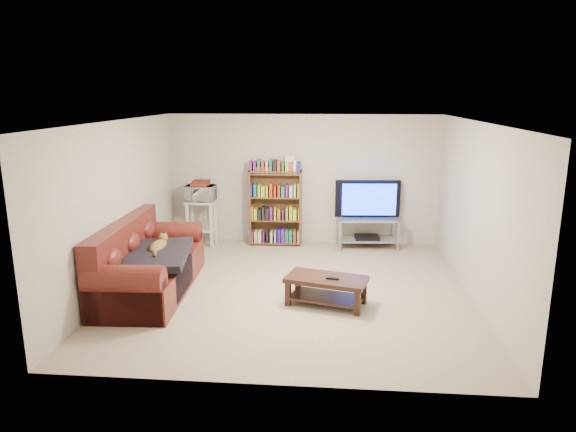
# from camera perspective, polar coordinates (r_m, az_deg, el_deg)

# --- Properties ---
(floor) EXTENTS (5.00, 5.00, 0.00)m
(floor) POSITION_cam_1_polar(r_m,az_deg,el_deg) (7.50, 0.50, -8.19)
(floor) COLOR tan
(floor) RESTS_ON ground
(ceiling) EXTENTS (5.00, 5.00, 0.00)m
(ceiling) POSITION_cam_1_polar(r_m,az_deg,el_deg) (6.98, 0.54, 10.46)
(ceiling) COLOR white
(ceiling) RESTS_ON ground
(wall_back) EXTENTS (5.00, 0.00, 5.00)m
(wall_back) POSITION_cam_1_polar(r_m,az_deg,el_deg) (9.59, 1.69, 4.07)
(wall_back) COLOR beige
(wall_back) RESTS_ON ground
(wall_front) EXTENTS (5.00, 0.00, 5.00)m
(wall_front) POSITION_cam_1_polar(r_m,az_deg,el_deg) (4.74, -1.86, -5.82)
(wall_front) COLOR beige
(wall_front) RESTS_ON ground
(wall_left) EXTENTS (0.00, 5.00, 5.00)m
(wall_left) POSITION_cam_1_polar(r_m,az_deg,el_deg) (7.74, -18.26, 1.11)
(wall_left) COLOR beige
(wall_left) RESTS_ON ground
(wall_right) EXTENTS (0.00, 5.00, 5.00)m
(wall_right) POSITION_cam_1_polar(r_m,az_deg,el_deg) (7.38, 20.25, 0.38)
(wall_right) COLOR beige
(wall_right) RESTS_ON ground
(sofa) EXTENTS (1.14, 2.43, 1.02)m
(sofa) POSITION_cam_1_polar(r_m,az_deg,el_deg) (7.63, -15.61, -5.51)
(sofa) COLOR #5D1D18
(sofa) RESTS_ON floor
(blanket) EXTENTS (1.07, 1.30, 0.20)m
(blanket) POSITION_cam_1_polar(r_m,az_deg,el_deg) (7.35, -14.66, -4.24)
(blanket) COLOR black
(blanket) RESTS_ON sofa
(cat) EXTENTS (0.29, 0.66, 0.20)m
(cat) POSITION_cam_1_polar(r_m,az_deg,el_deg) (7.53, -14.22, -3.31)
(cat) COLOR brown
(cat) RESTS_ON sofa
(coffee_table) EXTENTS (1.16, 0.78, 0.39)m
(coffee_table) POSITION_cam_1_polar(r_m,az_deg,el_deg) (6.93, 4.28, -7.71)
(coffee_table) COLOR black
(coffee_table) RESTS_ON floor
(remote) EXTENTS (0.18, 0.07, 0.02)m
(remote) POSITION_cam_1_polar(r_m,az_deg,el_deg) (6.82, 4.98, -6.93)
(remote) COLOR black
(remote) RESTS_ON coffee_table
(tv_stand) EXTENTS (1.13, 0.57, 0.55)m
(tv_stand) POSITION_cam_1_polar(r_m,az_deg,el_deg) (9.50, 8.82, -1.29)
(tv_stand) COLOR #999EA3
(tv_stand) RESTS_ON floor
(television) EXTENTS (1.19, 0.24, 0.68)m
(television) POSITION_cam_1_polar(r_m,az_deg,el_deg) (9.39, 8.93, 1.79)
(television) COLOR black
(television) RESTS_ON tv_stand
(dvd_player) EXTENTS (0.46, 0.34, 0.06)m
(dvd_player) POSITION_cam_1_polar(r_m,az_deg,el_deg) (9.55, 8.78, -2.34)
(dvd_player) COLOR black
(dvd_player) RESTS_ON tv_stand
(bookshelf) EXTENTS (0.98, 0.33, 1.40)m
(bookshelf) POSITION_cam_1_polar(r_m,az_deg,el_deg) (9.50, -1.41, 1.03)
(bookshelf) COLOR brown
(bookshelf) RESTS_ON floor
(shelf_clutter) EXTENTS (0.71, 0.23, 0.28)m
(shelf_clutter) POSITION_cam_1_polar(r_m,az_deg,el_deg) (9.37, -0.83, 5.72)
(shelf_clutter) COLOR silver
(shelf_clutter) RESTS_ON bookshelf
(microwave_stand) EXTENTS (0.54, 0.40, 0.84)m
(microwave_stand) POSITION_cam_1_polar(r_m,az_deg,el_deg) (9.62, -9.58, -0.09)
(microwave_stand) COLOR silver
(microwave_stand) RESTS_ON floor
(microwave) EXTENTS (0.53, 0.37, 0.29)m
(microwave) POSITION_cam_1_polar(r_m,az_deg,el_deg) (9.53, -9.68, 2.52)
(microwave) COLOR silver
(microwave) RESTS_ON microwave_stand
(game_boxes) EXTENTS (0.32, 0.28, 0.05)m
(game_boxes) POSITION_cam_1_polar(r_m,az_deg,el_deg) (9.50, -9.72, 3.52)
(game_boxes) COLOR maroon
(game_boxes) RESTS_ON microwave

